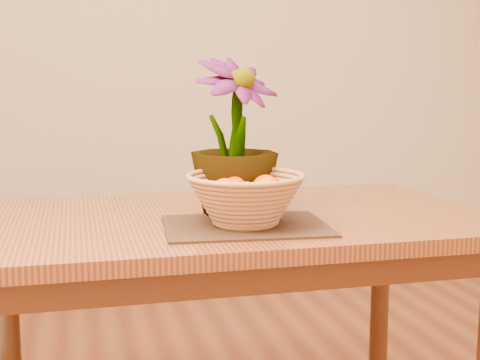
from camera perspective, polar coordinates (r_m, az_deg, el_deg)
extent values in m
cube|color=beige|center=(3.73, -7.89, 12.11)|extent=(4.00, 0.02, 2.70)
cube|color=brown|center=(1.84, -1.00, -3.57)|extent=(1.40, 0.80, 0.04)
cube|color=#462210|center=(1.86, -1.00, -5.38)|extent=(1.28, 0.68, 0.08)
cylinder|color=#462210|center=(2.22, -19.09, -11.98)|extent=(0.06, 0.06, 0.71)
cylinder|color=#462210|center=(2.44, 11.84, -9.84)|extent=(0.06, 0.06, 0.71)
cube|color=#3A2115|center=(1.68, 0.48, -3.93)|extent=(0.43, 0.34, 0.01)
cylinder|color=tan|center=(1.68, 0.48, -3.70)|extent=(0.15, 0.15, 0.01)
sphere|color=#FF6404|center=(1.67, 0.48, -1.13)|extent=(0.06, 0.06, 0.06)
sphere|color=#FF6404|center=(1.70, 2.21, -0.75)|extent=(0.07, 0.07, 0.07)
sphere|color=#FF6404|center=(1.72, -0.51, -0.74)|extent=(0.07, 0.07, 0.07)
sphere|color=#FF6404|center=(1.64, -1.31, -1.09)|extent=(0.07, 0.07, 0.07)
sphere|color=#FF6404|center=(1.62, 1.54, -1.33)|extent=(0.07, 0.07, 0.07)
imported|color=#154A15|center=(1.80, -0.50, 3.70)|extent=(0.33, 0.33, 0.43)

